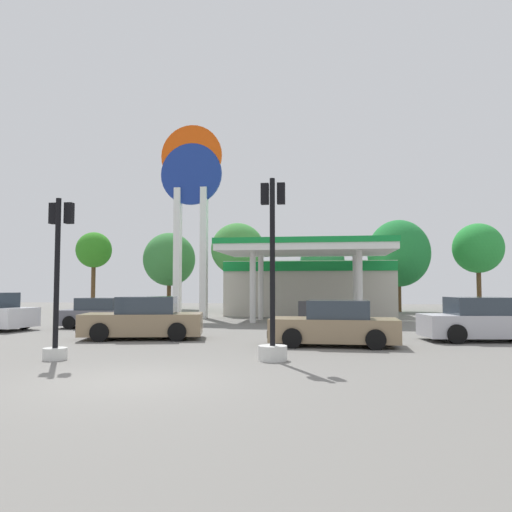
% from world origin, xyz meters
% --- Properties ---
extents(ground_plane, '(90.00, 90.00, 0.00)m').
position_xyz_m(ground_plane, '(0.00, 0.00, 0.00)').
color(ground_plane, slate).
rests_on(ground_plane, ground).
extents(gas_station, '(10.84, 12.48, 4.41)m').
position_xyz_m(gas_station, '(2.96, 23.32, 2.09)').
color(gas_station, beige).
rests_on(gas_station, ground).
extents(station_pole_sign, '(3.82, 0.56, 11.91)m').
position_xyz_m(station_pole_sign, '(-4.16, 19.57, 7.52)').
color(station_pole_sign, white).
rests_on(station_pole_sign, ground).
extents(car_0, '(4.52, 2.40, 1.55)m').
position_xyz_m(car_0, '(9.55, 8.78, 0.70)').
color(car_0, black).
rests_on(car_0, ground).
extents(car_1, '(4.61, 2.64, 1.55)m').
position_xyz_m(car_1, '(-2.66, 7.77, 0.70)').
color(car_1, black).
rests_on(car_1, ground).
extents(car_2, '(3.94, 1.86, 1.40)m').
position_xyz_m(car_2, '(-6.29, 12.05, 0.63)').
color(car_2, black).
rests_on(car_2, ground).
extents(car_3, '(4.17, 1.97, 1.48)m').
position_xyz_m(car_3, '(4.27, 6.60, 0.67)').
color(car_3, black).
rests_on(car_3, ground).
extents(traffic_signal_0, '(0.76, 0.76, 4.82)m').
position_xyz_m(traffic_signal_0, '(2.61, 3.19, 1.51)').
color(traffic_signal_0, silver).
rests_on(traffic_signal_0, ground).
extents(traffic_signal_1, '(0.65, 0.67, 4.30)m').
position_xyz_m(traffic_signal_1, '(-3.10, 2.54, 1.75)').
color(traffic_signal_1, silver).
rests_on(traffic_signal_1, ground).
extents(tree_0, '(2.87, 2.87, 6.36)m').
position_xyz_m(tree_0, '(-14.81, 28.48, 4.85)').
color(tree_0, brown).
rests_on(tree_0, ground).
extents(tree_1, '(4.35, 4.35, 6.41)m').
position_xyz_m(tree_1, '(-9.00, 30.35, 4.17)').
color(tree_1, brown).
rests_on(tree_1, ground).
extents(tree_2, '(4.13, 4.13, 6.83)m').
position_xyz_m(tree_2, '(-2.74, 27.99, 4.80)').
color(tree_2, brown).
rests_on(tree_2, ground).
extents(tree_3, '(3.48, 3.48, 5.68)m').
position_xyz_m(tree_3, '(3.77, 29.59, 3.85)').
color(tree_3, brown).
rests_on(tree_3, ground).
extents(tree_4, '(4.70, 4.70, 6.98)m').
position_xyz_m(tree_4, '(9.55, 28.95, 4.43)').
color(tree_4, brown).
rests_on(tree_4, ground).
extents(tree_5, '(3.71, 3.71, 6.69)m').
position_xyz_m(tree_5, '(15.48, 29.55, 4.78)').
color(tree_5, brown).
rests_on(tree_5, ground).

